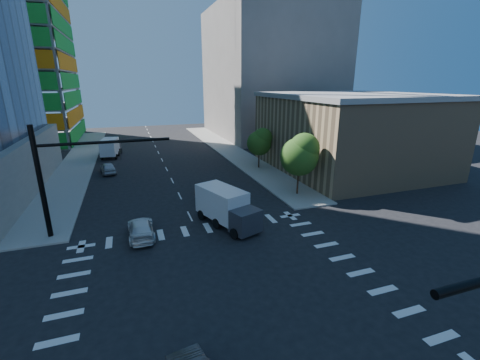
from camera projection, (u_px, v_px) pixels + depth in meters
name	position (u px, v px, depth m)	size (l,w,h in m)	color
ground	(227.00, 292.00, 19.40)	(160.00, 160.00, 0.00)	black
road_markings	(227.00, 292.00, 19.40)	(20.00, 20.00, 0.01)	silver
sidewalk_ne	(228.00, 150.00, 59.40)	(5.00, 60.00, 0.15)	#9A9792
sidewalk_nw	(80.00, 160.00, 51.53)	(5.00, 60.00, 0.15)	#9A9792
commercial_building	(349.00, 132.00, 45.55)	(20.50, 22.50, 10.60)	tan
bg_building_ne	(269.00, 73.00, 73.39)	(24.00, 30.00, 28.00)	slate
signal_mast_nw	(61.00, 171.00, 25.01)	(10.20, 0.40, 9.00)	black
tree_south	(301.00, 154.00, 34.54)	(4.16, 4.16, 6.82)	#382316
tree_north	(260.00, 141.00, 45.66)	(3.54, 3.52, 5.78)	#382316
car_nb_far	(211.00, 192.00, 34.66)	(2.48, 5.38, 1.49)	black
car_sb_near	(141.00, 228.00, 26.10)	(2.00, 4.91, 1.43)	silver
car_sb_mid	(108.00, 168.00, 44.27)	(1.80, 4.46, 1.52)	#ABACB3
box_truck_near	(228.00, 211.00, 27.89)	(4.52, 6.62, 3.20)	black
box_truck_far	(111.00, 148.00, 54.06)	(3.35, 6.17, 3.08)	black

